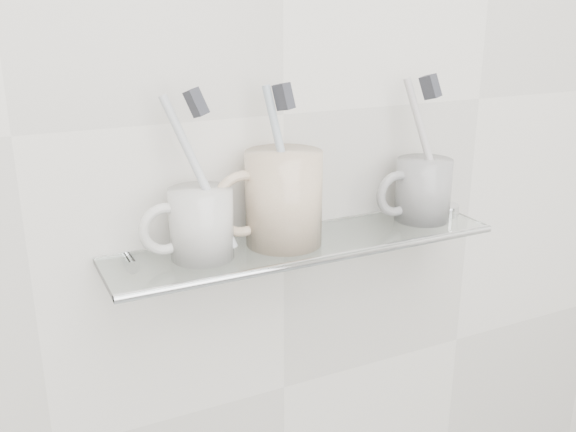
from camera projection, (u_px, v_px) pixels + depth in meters
wall_back at (283, 114)px, 0.81m from camera, size 2.50×0.00×2.50m
shelf_glass at (305, 244)px, 0.81m from camera, size 0.50×0.12×0.01m
shelf_rail at (327, 259)px, 0.76m from camera, size 0.50×0.01×0.01m
bracket_left at (130, 267)px, 0.76m from camera, size 0.02×0.03×0.02m
bracket_right at (417, 218)px, 0.94m from camera, size 0.02×0.03×0.02m
mug_left at (202, 224)px, 0.74m from camera, size 0.08×0.08×0.08m
mug_left_handle at (165, 229)px, 0.72m from camera, size 0.06×0.01×0.06m
toothbrush_left at (199, 174)px, 0.72m from camera, size 0.07×0.05×0.18m
bristles_left at (196, 103)px, 0.70m from camera, size 0.02×0.03×0.04m
mug_center at (284, 198)px, 0.78m from camera, size 0.11×0.11×0.12m
mug_center_handle at (243, 204)px, 0.76m from camera, size 0.08×0.01×0.08m
toothbrush_center at (284, 164)px, 0.77m from camera, size 0.04×0.04×0.19m
bristles_center at (284, 97)px, 0.74m from camera, size 0.02×0.03×0.03m
mug_right at (423, 190)px, 0.87m from camera, size 0.08×0.08×0.08m
mug_right_handle at (397, 194)px, 0.85m from camera, size 0.06×0.01×0.06m
toothbrush_right at (426, 147)px, 0.85m from camera, size 0.06×0.05×0.18m
bristles_right at (430, 87)px, 0.83m from camera, size 0.02×0.03×0.04m
chrome_cap at (446, 210)px, 0.90m from camera, size 0.04×0.04×0.02m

